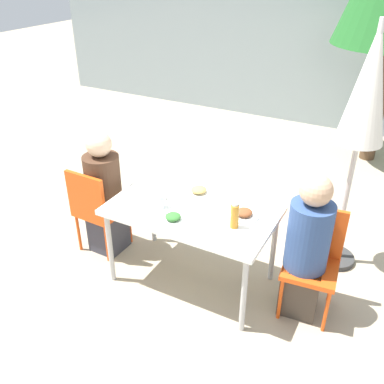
{
  "coord_description": "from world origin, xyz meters",
  "views": [
    {
      "loc": [
        1.36,
        -2.54,
        2.5
      ],
      "look_at": [
        0.0,
        0.0,
        0.87
      ],
      "focal_mm": 40.0,
      "sensor_mm": 36.0,
      "label": 1
    }
  ],
  "objects_px": {
    "person_right": "(306,250)",
    "drinking_cup": "(161,201)",
    "chair_right": "(313,254)",
    "closed_umbrella": "(367,96)",
    "bottle": "(235,216)",
    "chair_left": "(95,206)",
    "person_left": "(105,196)",
    "salad_bowl": "(155,195)"
  },
  "relations": [
    {
      "from": "person_right",
      "to": "chair_right",
      "type": "bearing_deg",
      "value": -121.85
    },
    {
      "from": "closed_umbrella",
      "to": "drinking_cup",
      "type": "xyz_separation_m",
      "value": [
        -1.26,
        -0.95,
        -0.78
      ]
    },
    {
      "from": "person_left",
      "to": "salad_bowl",
      "type": "height_order",
      "value": "person_left"
    },
    {
      "from": "drinking_cup",
      "to": "salad_bowl",
      "type": "distance_m",
      "value": 0.16
    },
    {
      "from": "chair_left",
      "to": "closed_umbrella",
      "type": "relative_size",
      "value": 0.4
    },
    {
      "from": "drinking_cup",
      "to": "person_right",
      "type": "bearing_deg",
      "value": 9.49
    },
    {
      "from": "person_left",
      "to": "chair_right",
      "type": "height_order",
      "value": "person_left"
    },
    {
      "from": "bottle",
      "to": "chair_left",
      "type": "bearing_deg",
      "value": 178.69
    },
    {
      "from": "person_left",
      "to": "closed_umbrella",
      "type": "bearing_deg",
      "value": 24.68
    },
    {
      "from": "person_right",
      "to": "bottle",
      "type": "relative_size",
      "value": 5.83
    },
    {
      "from": "chair_right",
      "to": "person_right",
      "type": "relative_size",
      "value": 0.71
    },
    {
      "from": "chair_right",
      "to": "drinking_cup",
      "type": "bearing_deg",
      "value": 7.22
    },
    {
      "from": "chair_right",
      "to": "person_right",
      "type": "xyz_separation_m",
      "value": [
        -0.04,
        -0.09,
        0.08
      ]
    },
    {
      "from": "closed_umbrella",
      "to": "person_left",
      "type": "bearing_deg",
      "value": -157.05
    },
    {
      "from": "chair_left",
      "to": "person_left",
      "type": "bearing_deg",
      "value": 58.15
    },
    {
      "from": "chair_right",
      "to": "bottle",
      "type": "relative_size",
      "value": 4.15
    },
    {
      "from": "person_right",
      "to": "drinking_cup",
      "type": "distance_m",
      "value": 1.17
    },
    {
      "from": "person_right",
      "to": "bottle",
      "type": "bearing_deg",
      "value": 13.14
    },
    {
      "from": "person_right",
      "to": "salad_bowl",
      "type": "bearing_deg",
      "value": -1.89
    },
    {
      "from": "person_left",
      "to": "closed_umbrella",
      "type": "distance_m",
      "value": 2.33
    },
    {
      "from": "bottle",
      "to": "salad_bowl",
      "type": "distance_m",
      "value": 0.75
    },
    {
      "from": "closed_umbrella",
      "to": "bottle",
      "type": "bearing_deg",
      "value": -124.31
    },
    {
      "from": "chair_left",
      "to": "bottle",
      "type": "relative_size",
      "value": 4.15
    },
    {
      "from": "person_left",
      "to": "bottle",
      "type": "bearing_deg",
      "value": -3.08
    },
    {
      "from": "chair_left",
      "to": "closed_umbrella",
      "type": "xyz_separation_m",
      "value": [
        2.0,
        0.9,
        1.06
      ]
    },
    {
      "from": "chair_left",
      "to": "chair_right",
      "type": "xyz_separation_m",
      "value": [
        1.92,
        0.23,
        0.0
      ]
    },
    {
      "from": "person_left",
      "to": "salad_bowl",
      "type": "bearing_deg",
      "value": -0.49
    },
    {
      "from": "person_left",
      "to": "chair_right",
      "type": "relative_size",
      "value": 1.39
    },
    {
      "from": "person_right",
      "to": "bottle",
      "type": "height_order",
      "value": "person_right"
    },
    {
      "from": "closed_umbrella",
      "to": "bottle",
      "type": "height_order",
      "value": "closed_umbrella"
    },
    {
      "from": "chair_left",
      "to": "person_left",
      "type": "xyz_separation_m",
      "value": [
        0.05,
        0.08,
        0.08
      ]
    },
    {
      "from": "closed_umbrella",
      "to": "drinking_cup",
      "type": "height_order",
      "value": "closed_umbrella"
    },
    {
      "from": "person_right",
      "to": "closed_umbrella",
      "type": "relative_size",
      "value": 0.57
    },
    {
      "from": "chair_left",
      "to": "drinking_cup",
      "type": "relative_size",
      "value": 7.92
    },
    {
      "from": "person_right",
      "to": "drinking_cup",
      "type": "xyz_separation_m",
      "value": [
        -1.13,
        -0.19,
        0.2
      ]
    },
    {
      "from": "person_right",
      "to": "bottle",
      "type": "distance_m",
      "value": 0.59
    },
    {
      "from": "drinking_cup",
      "to": "bottle",
      "type": "bearing_deg",
      "value": 1.13
    },
    {
      "from": "drinking_cup",
      "to": "salad_bowl",
      "type": "xyz_separation_m",
      "value": [
        -0.12,
        0.1,
        -0.03
      ]
    },
    {
      "from": "chair_left",
      "to": "salad_bowl",
      "type": "bearing_deg",
      "value": 7.03
    },
    {
      "from": "person_right",
      "to": "salad_bowl",
      "type": "xyz_separation_m",
      "value": [
        -1.26,
        -0.09,
        0.17
      ]
    },
    {
      "from": "chair_right",
      "to": "closed_umbrella",
      "type": "bearing_deg",
      "value": -102.98
    },
    {
      "from": "closed_umbrella",
      "to": "salad_bowl",
      "type": "distance_m",
      "value": 1.81
    }
  ]
}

